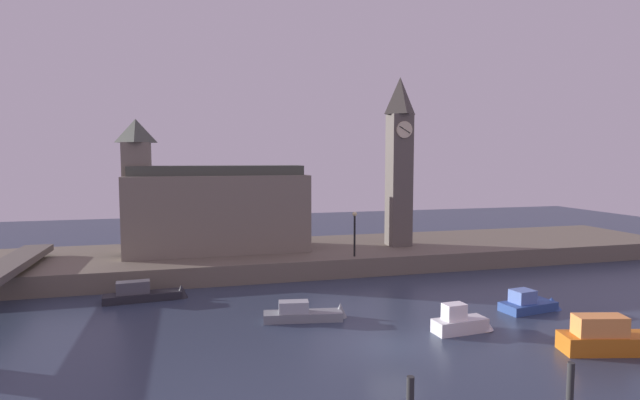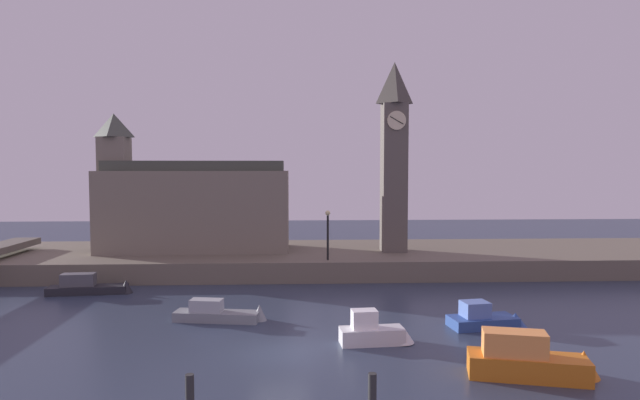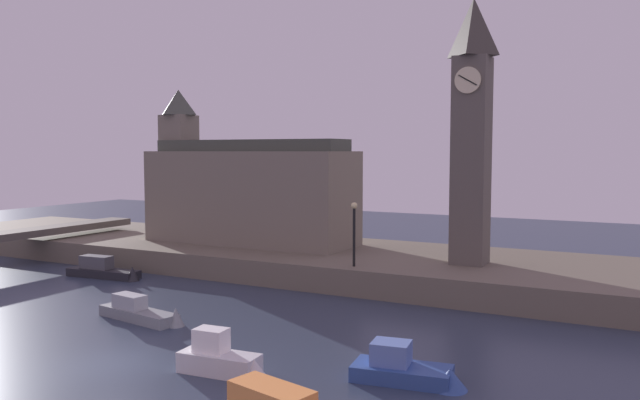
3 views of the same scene
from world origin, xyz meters
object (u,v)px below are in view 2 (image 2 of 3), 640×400
at_px(parliament_hall, 189,205).
at_px(boat_barge_dark, 95,287).
at_px(boat_patrol_orange, 535,361).
at_px(streetlamp, 328,229).
at_px(boat_tour_blue, 491,319).
at_px(boat_ferry_white, 376,332).
at_px(clock_tower, 394,154).
at_px(boat_cruiser_grey, 226,314).

height_order(parliament_hall, boat_barge_dark, parliament_hall).
distance_m(boat_barge_dark, boat_patrol_orange, 26.89).
distance_m(streetlamp, boat_patrol_orange, 19.92).
xyz_separation_m(parliament_hall, boat_patrol_orange, (17.91, -23.54, -4.48)).
xyz_separation_m(boat_tour_blue, boat_patrol_orange, (-0.70, -6.65, 0.26)).
bearing_deg(streetlamp, boat_ferry_white, -84.21).
bearing_deg(clock_tower, parliament_hall, 175.62).
bearing_deg(clock_tower, boat_ferry_white, -102.71).
relative_size(parliament_hall, boat_tour_blue, 3.50).
relative_size(boat_tour_blue, boat_barge_dark, 0.77).
bearing_deg(boat_barge_dark, parliament_hall, 62.75).
bearing_deg(boat_ferry_white, streetlamp, 95.79).
xyz_separation_m(boat_cruiser_grey, boat_ferry_white, (7.46, -4.06, 0.16)).
bearing_deg(boat_patrol_orange, parliament_hall, 127.26).
bearing_deg(boat_tour_blue, boat_ferry_white, -159.50).
bearing_deg(boat_ferry_white, boat_patrol_orange, -37.89).
bearing_deg(boat_cruiser_grey, boat_barge_dark, 144.41).
xyz_separation_m(boat_cruiser_grey, boat_barge_dark, (-9.29, 6.65, 0.05)).
relative_size(clock_tower, streetlamp, 4.16).
xyz_separation_m(boat_tour_blue, boat_ferry_white, (-6.25, -2.34, 0.12)).
height_order(clock_tower, parliament_hall, clock_tower).
xyz_separation_m(clock_tower, boat_ferry_white, (-4.05, -17.97, -8.71)).
relative_size(parliament_hall, boat_cruiser_grey, 2.89).
relative_size(streetlamp, boat_patrol_orange, 0.67).
relative_size(clock_tower, boat_patrol_orange, 2.79).
distance_m(boat_cruiser_grey, boat_barge_dark, 11.42).
height_order(boat_cruiser_grey, boat_barge_dark, boat_barge_dark).
bearing_deg(parliament_hall, boat_tour_blue, -42.22).
relative_size(boat_cruiser_grey, boat_barge_dark, 0.93).
bearing_deg(boat_cruiser_grey, boat_tour_blue, -7.17).
distance_m(parliament_hall, boat_tour_blue, 25.57).
relative_size(boat_tour_blue, boat_ferry_white, 1.21).
bearing_deg(boat_patrol_orange, boat_tour_blue, 84.00).
bearing_deg(streetlamp, boat_patrol_orange, -69.24).
height_order(parliament_hall, streetlamp, parliament_hall).
relative_size(clock_tower, boat_cruiser_grey, 2.88).
relative_size(boat_cruiser_grey, boat_ferry_white, 1.47).
distance_m(clock_tower, boat_tour_blue, 18.09).
bearing_deg(streetlamp, clock_tower, 35.33).
distance_m(clock_tower, boat_ferry_white, 20.37).
relative_size(clock_tower, parliament_hall, 1.00).
distance_m(clock_tower, boat_barge_dark, 23.73).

